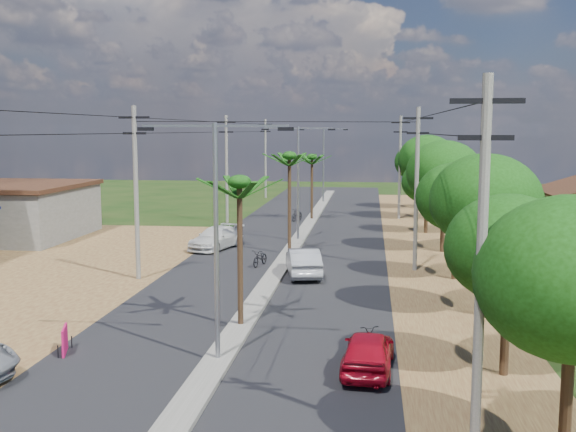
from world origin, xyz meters
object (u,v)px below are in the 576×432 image
(car_silver_mid, at_px, (303,263))
(roadside_sign, at_px, (65,341))
(car_white_far, at_px, (216,239))
(moto_rider_east, at_px, (374,346))
(car_red_near, at_px, (368,352))

(car_silver_mid, height_order, roadside_sign, car_silver_mid)
(car_white_far, relative_size, moto_rider_east, 2.60)
(car_white_far, bearing_deg, roadside_sign, -74.54)
(moto_rider_east, bearing_deg, car_silver_mid, -93.33)
(car_white_far, bearing_deg, car_red_near, -48.28)
(moto_rider_east, bearing_deg, car_white_far, -82.82)
(car_red_near, relative_size, car_white_far, 0.80)
(car_red_near, xyz_separation_m, roadside_sign, (-10.50, 0.50, -0.18))
(moto_rider_east, xyz_separation_m, roadside_sign, (-10.70, -0.71, -0.01))
(car_red_near, relative_size, moto_rider_east, 2.09)
(car_white_far, xyz_separation_m, moto_rider_east, (10.20, -20.33, -0.21))
(car_red_near, xyz_separation_m, moto_rider_east, (0.20, 1.21, -0.18))
(car_white_far, bearing_deg, moto_rider_east, -46.54)
(car_silver_mid, height_order, car_white_far, car_silver_mid)
(car_red_near, xyz_separation_m, car_silver_mid, (-3.50, 14.00, 0.09))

